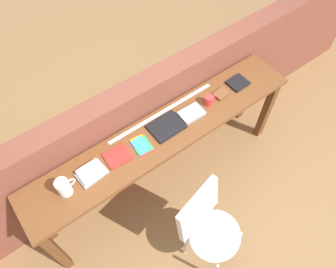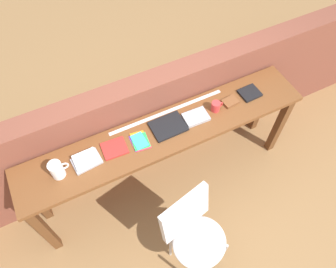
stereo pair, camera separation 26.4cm
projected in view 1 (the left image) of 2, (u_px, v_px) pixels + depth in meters
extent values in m
plane|color=olive|center=(183.00, 201.00, 3.27)|extent=(40.00, 40.00, 0.00)
cube|color=brown|center=(143.00, 126.00, 3.08)|extent=(6.00, 0.20, 1.15)
cube|color=brown|center=(164.00, 133.00, 2.70)|extent=(2.50, 0.44, 0.04)
cube|color=#5B341A|center=(56.00, 251.00, 2.59)|extent=(0.07, 0.07, 0.84)
cube|color=#5B341A|center=(266.00, 110.00, 3.39)|extent=(0.07, 0.07, 0.84)
cube|color=#5B341A|center=(39.00, 220.00, 2.73)|extent=(0.07, 0.07, 0.84)
cube|color=#5B341A|center=(245.00, 91.00, 3.53)|extent=(0.07, 0.07, 0.84)
ellipsoid|color=silver|center=(215.00, 235.00, 2.63)|extent=(0.52, 0.51, 0.08)
cube|color=silver|center=(198.00, 209.00, 2.50)|extent=(0.45, 0.20, 0.40)
cylinder|color=#B2B2B7|center=(237.00, 241.00, 2.85)|extent=(0.02, 0.02, 0.41)
cylinder|color=#B2B2B7|center=(185.00, 246.00, 2.82)|extent=(0.02, 0.02, 0.41)
cylinder|color=#B2B2B7|center=(208.00, 218.00, 2.96)|extent=(0.02, 0.02, 0.41)
cylinder|color=white|center=(64.00, 187.00, 2.32)|extent=(0.10, 0.10, 0.15)
cone|color=white|center=(62.00, 185.00, 2.23)|extent=(0.04, 0.03, 0.04)
torus|color=white|center=(71.00, 182.00, 2.33)|extent=(0.07, 0.01, 0.07)
cube|color=#9E9EA3|center=(92.00, 174.00, 2.45)|extent=(0.23, 0.17, 0.02)
cube|color=white|center=(91.00, 172.00, 2.43)|extent=(0.18, 0.15, 0.03)
cube|color=red|center=(117.00, 156.00, 2.54)|extent=(0.20, 0.18, 0.01)
cube|color=purple|center=(141.00, 146.00, 2.60)|extent=(0.13, 0.17, 0.00)
cube|color=#E5334C|center=(143.00, 146.00, 2.60)|extent=(0.14, 0.17, 0.00)
cube|color=orange|center=(140.00, 144.00, 2.60)|extent=(0.13, 0.16, 0.00)
cube|color=green|center=(142.00, 145.00, 2.59)|extent=(0.14, 0.16, 0.00)
cube|color=#3399D8|center=(141.00, 145.00, 2.59)|extent=(0.11, 0.15, 0.00)
cube|color=black|center=(166.00, 126.00, 2.69)|extent=(0.28, 0.22, 0.02)
cube|color=#9E9EA3|center=(191.00, 113.00, 2.76)|extent=(0.21, 0.16, 0.03)
cylinder|color=red|center=(209.00, 100.00, 2.80)|extent=(0.08, 0.08, 0.09)
torus|color=red|center=(213.00, 98.00, 2.82)|extent=(0.06, 0.01, 0.06)
cube|color=brown|center=(221.00, 94.00, 2.89)|extent=(0.14, 0.11, 0.02)
cube|color=black|center=(238.00, 83.00, 2.96)|extent=(0.18, 0.16, 0.02)
cube|color=silver|center=(162.00, 112.00, 2.79)|extent=(1.05, 0.03, 0.00)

